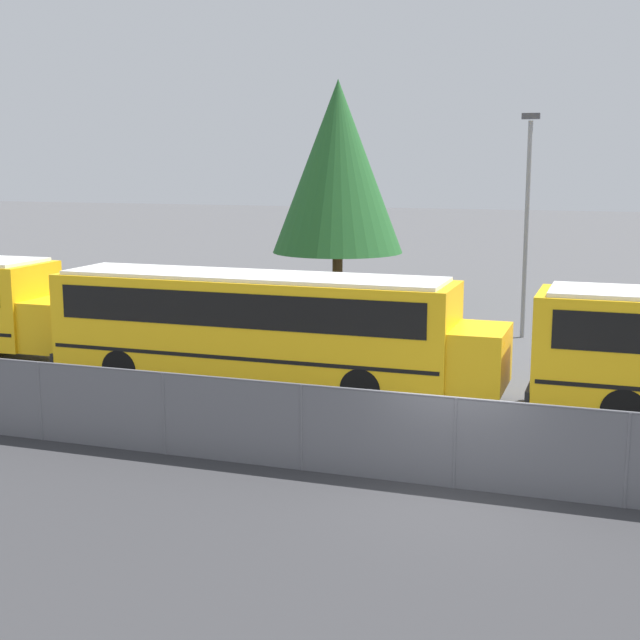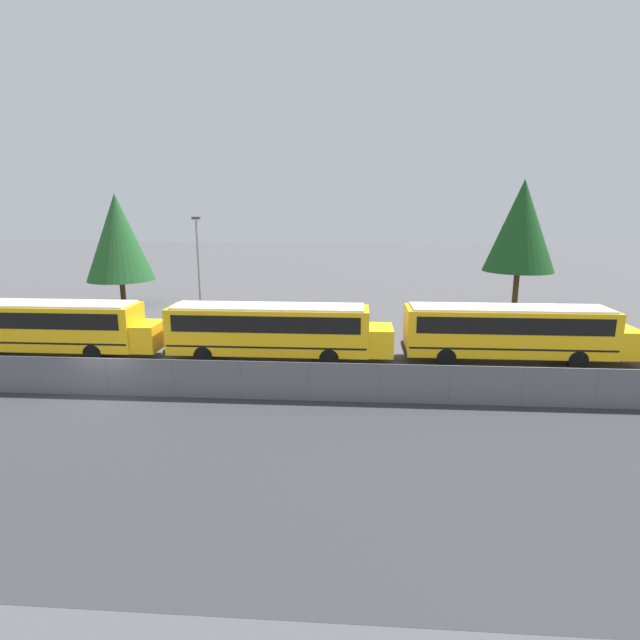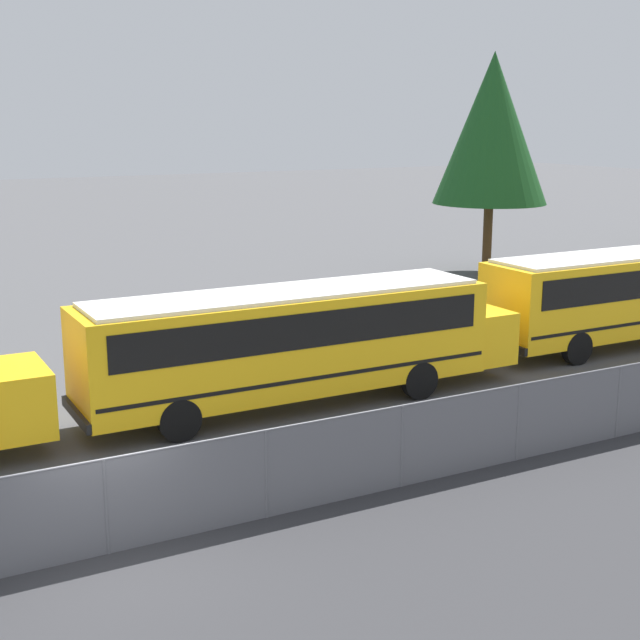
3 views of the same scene
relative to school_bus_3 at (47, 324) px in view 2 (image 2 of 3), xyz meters
The scene contains 9 objects.
ground_plane 8.77m from the school_bus_3, 42.53° to the right, with size 200.00×200.00×0.00m, color #4C4C4F.
road_strip 13.50m from the school_bus_3, 61.83° to the right, with size 149.82×12.00×0.01m.
fence 8.62m from the school_bus_3, 42.54° to the right, with size 115.89×0.07×1.78m.
school_bus_3 is the anchor object (origin of this frame).
school_bus_4 12.97m from the school_bus_3, ahead, with size 12.40×2.50×3.11m.
school_bus_5 26.00m from the school_bus_3, ahead, with size 12.40×2.50×3.11m.
light_pole 11.44m from the school_bus_3, 58.09° to the left, with size 0.60×0.24×7.66m.
tree_1 33.48m from the school_bus_3, 24.33° to the left, with size 5.39×5.39×10.43m.
tree_3 15.57m from the school_bus_3, 99.87° to the left, with size 5.59×5.59×9.47m.
Camera 2 is at (11.07, -20.61, 8.39)m, focal length 28.00 mm.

